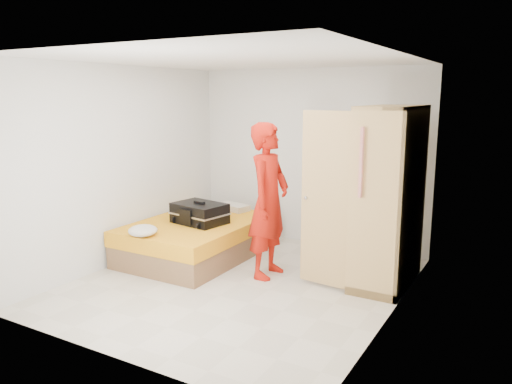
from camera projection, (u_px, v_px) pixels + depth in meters
The scene contains 7 objects.
room at pixel (239, 176), 5.72m from camera, with size 4.00×4.02×2.60m.
bed at pixel (197, 239), 6.92m from camera, with size 1.42×2.02×0.50m.
wardrobe at pixel (384, 201), 5.81m from camera, with size 1.17×1.20×2.10m.
person at pixel (269, 201), 6.08m from camera, with size 0.69×0.45×1.90m, color red.
suitcase at pixel (199, 213), 6.78m from camera, with size 0.78×0.63×0.30m.
round_cushion at pixel (143, 231), 6.16m from camera, with size 0.36×0.36×0.14m, color white.
pillow at pixel (233, 207), 7.56m from camera, with size 0.51×0.26×0.09m, color white.
Camera 1 is at (2.98, -4.81, 2.22)m, focal length 35.00 mm.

